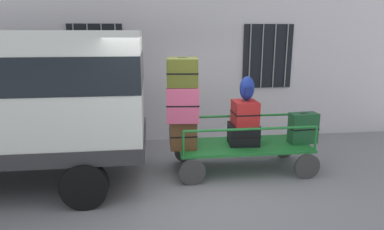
{
  "coord_description": "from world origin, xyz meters",
  "views": [
    {
      "loc": [
        -0.61,
        -5.43,
        2.58
      ],
      "look_at": [
        0.12,
        0.44,
        1.11
      ],
      "focal_mm": 31.58,
      "sensor_mm": 36.0,
      "label": 1
    }
  ],
  "objects_px": {
    "suitcase_midleft_bottom": "(243,134)",
    "suitcase_left_middle": "(183,103)",
    "suitcase_left_bottom": "(183,133)",
    "suitcase_midleft_middle": "(245,113)",
    "luggage_cart": "(243,149)",
    "suitcase_center_bottom": "(303,128)",
    "suitcase_left_top": "(182,72)",
    "backpack": "(247,89)"
  },
  "relations": [
    {
      "from": "suitcase_midleft_bottom",
      "to": "backpack",
      "type": "relative_size",
      "value": 1.35
    },
    {
      "from": "suitcase_left_top",
      "to": "suitcase_center_bottom",
      "type": "height_order",
      "value": "suitcase_left_top"
    },
    {
      "from": "suitcase_left_top",
      "to": "backpack",
      "type": "height_order",
      "value": "suitcase_left_top"
    },
    {
      "from": "suitcase_left_bottom",
      "to": "backpack",
      "type": "height_order",
      "value": "backpack"
    },
    {
      "from": "backpack",
      "to": "suitcase_left_top",
      "type": "bearing_deg",
      "value": 179.88
    },
    {
      "from": "suitcase_midleft_bottom",
      "to": "backpack",
      "type": "distance_m",
      "value": 0.86
    },
    {
      "from": "suitcase_left_middle",
      "to": "suitcase_center_bottom",
      "type": "relative_size",
      "value": 1.06
    },
    {
      "from": "suitcase_left_middle",
      "to": "suitcase_left_bottom",
      "type": "bearing_deg",
      "value": 90.0
    },
    {
      "from": "suitcase_center_bottom",
      "to": "suitcase_midleft_middle",
      "type": "bearing_deg",
      "value": 179.38
    },
    {
      "from": "suitcase_left_bottom",
      "to": "suitcase_left_middle",
      "type": "height_order",
      "value": "suitcase_left_middle"
    },
    {
      "from": "suitcase_left_bottom",
      "to": "backpack",
      "type": "relative_size",
      "value": 1.3
    },
    {
      "from": "suitcase_center_bottom",
      "to": "suitcase_midleft_bottom",
      "type": "bearing_deg",
      "value": 176.88
    },
    {
      "from": "backpack",
      "to": "suitcase_midleft_bottom",
      "type": "bearing_deg",
      "value": 146.98
    },
    {
      "from": "backpack",
      "to": "suitcase_left_middle",
      "type": "bearing_deg",
      "value": -177.8
    },
    {
      "from": "luggage_cart",
      "to": "suitcase_left_middle",
      "type": "relative_size",
      "value": 4.09
    },
    {
      "from": "suitcase_center_bottom",
      "to": "backpack",
      "type": "bearing_deg",
      "value": 177.86
    },
    {
      "from": "suitcase_left_bottom",
      "to": "suitcase_midleft_middle",
      "type": "xyz_separation_m",
      "value": [
        1.14,
        -0.06,
        0.36
      ]
    },
    {
      "from": "luggage_cart",
      "to": "suitcase_left_top",
      "type": "height_order",
      "value": "suitcase_left_top"
    },
    {
      "from": "suitcase_midleft_middle",
      "to": "suitcase_center_bottom",
      "type": "xyz_separation_m",
      "value": [
        1.14,
        -0.01,
        -0.33
      ]
    },
    {
      "from": "suitcase_left_middle",
      "to": "suitcase_midleft_middle",
      "type": "xyz_separation_m",
      "value": [
        1.14,
        0.02,
        -0.21
      ]
    },
    {
      "from": "luggage_cart",
      "to": "suitcase_left_top",
      "type": "xyz_separation_m",
      "value": [
        -1.14,
        0.01,
        1.48
      ]
    },
    {
      "from": "luggage_cart",
      "to": "backpack",
      "type": "relative_size",
      "value": 5.77
    },
    {
      "from": "suitcase_left_middle",
      "to": "suitcase_midleft_bottom",
      "type": "xyz_separation_m",
      "value": [
        1.14,
        0.07,
        -0.63
      ]
    },
    {
      "from": "suitcase_midleft_bottom",
      "to": "luggage_cart",
      "type": "bearing_deg",
      "value": -90.0
    },
    {
      "from": "suitcase_center_bottom",
      "to": "suitcase_left_top",
      "type": "bearing_deg",
      "value": 178.9
    },
    {
      "from": "suitcase_midleft_bottom",
      "to": "suitcase_midleft_middle",
      "type": "bearing_deg",
      "value": -90.0
    },
    {
      "from": "luggage_cart",
      "to": "suitcase_left_bottom",
      "type": "xyz_separation_m",
      "value": [
        -1.14,
        0.04,
        0.36
      ]
    },
    {
      "from": "suitcase_center_bottom",
      "to": "backpack",
      "type": "relative_size",
      "value": 1.33
    },
    {
      "from": "luggage_cart",
      "to": "backpack",
      "type": "xyz_separation_m",
      "value": [
        0.03,
        0.01,
        1.16
      ]
    },
    {
      "from": "backpack",
      "to": "suitcase_midleft_middle",
      "type": "bearing_deg",
      "value": -137.86
    },
    {
      "from": "suitcase_midleft_middle",
      "to": "suitcase_left_bottom",
      "type": "bearing_deg",
      "value": 177.06
    },
    {
      "from": "suitcase_left_middle",
      "to": "suitcase_center_bottom",
      "type": "bearing_deg",
      "value": 0.09
    },
    {
      "from": "suitcase_midleft_bottom",
      "to": "suitcase_left_bottom",
      "type": "bearing_deg",
      "value": 179.55
    },
    {
      "from": "suitcase_left_bottom",
      "to": "suitcase_left_middle",
      "type": "xyz_separation_m",
      "value": [
        -0.0,
        -0.07,
        0.57
      ]
    },
    {
      "from": "suitcase_left_bottom",
      "to": "suitcase_left_top",
      "type": "xyz_separation_m",
      "value": [
        -0.0,
        -0.03,
        1.12
      ]
    },
    {
      "from": "luggage_cart",
      "to": "suitcase_left_middle",
      "type": "bearing_deg",
      "value": -178.15
    },
    {
      "from": "suitcase_midleft_middle",
      "to": "suitcase_center_bottom",
      "type": "distance_m",
      "value": 1.19
    },
    {
      "from": "suitcase_midleft_middle",
      "to": "suitcase_center_bottom",
      "type": "relative_size",
      "value": 0.85
    },
    {
      "from": "suitcase_left_bottom",
      "to": "suitcase_midleft_bottom",
      "type": "distance_m",
      "value": 1.14
    },
    {
      "from": "suitcase_midleft_bottom",
      "to": "suitcase_midleft_middle",
      "type": "relative_size",
      "value": 1.19
    },
    {
      "from": "suitcase_left_bottom",
      "to": "suitcase_midleft_bottom",
      "type": "xyz_separation_m",
      "value": [
        1.14,
        -0.01,
        -0.06
      ]
    },
    {
      "from": "suitcase_midleft_bottom",
      "to": "suitcase_left_middle",
      "type": "bearing_deg",
      "value": -176.7
    }
  ]
}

